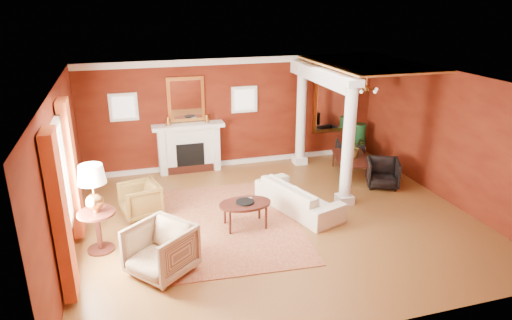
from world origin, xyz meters
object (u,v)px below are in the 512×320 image
object	(u,v)px
armchair_leopard	(140,198)
armchair_stripe	(161,248)
sofa	(299,192)
side_table	(94,193)
coffee_table	(245,205)
dining_table	(351,161)

from	to	relation	value
armchair_leopard	armchair_stripe	world-z (taller)	armchair_stripe
sofa	armchair_leopard	bearing A→B (deg)	60.03
armchair_leopard	side_table	size ratio (longest dim) A/B	0.48
coffee_table	side_table	distance (m)	2.86
armchair_leopard	side_table	distance (m)	1.64
sofa	dining_table	distance (m)	2.52
coffee_table	side_table	bearing A→B (deg)	-177.60
sofa	armchair_stripe	xyz separation A→B (m)	(-3.08, -1.60, 0.06)
sofa	coffee_table	world-z (taller)	sofa
armchair_leopard	dining_table	world-z (taller)	dining_table
sofa	side_table	xyz separation A→B (m)	(-4.09, -0.54, 0.73)
side_table	dining_table	world-z (taller)	side_table
armchair_leopard	armchair_stripe	distance (m)	2.30
armchair_stripe	dining_table	bearing A→B (deg)	81.77
armchair_stripe	coffee_table	xyz separation A→B (m)	(1.77, 1.18, 0.00)
coffee_table	armchair_stripe	bearing A→B (deg)	-146.29
dining_table	side_table	bearing A→B (deg)	125.57
armchair_stripe	armchair_leopard	bearing A→B (deg)	146.06
coffee_table	dining_table	xyz separation A→B (m)	(3.36, 1.90, -0.08)
sofa	side_table	distance (m)	4.19
armchair_leopard	dining_table	bearing A→B (deg)	85.50
coffee_table	sofa	bearing A→B (deg)	17.82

